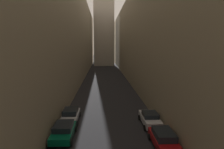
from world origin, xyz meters
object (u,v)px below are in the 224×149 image
object	(u,v)px
parked_car_left_third	(64,131)
parked_car_left_far	(71,115)
parked_car_right_third	(164,139)
parked_car_right_far	(150,118)

from	to	relation	value
parked_car_left_third	parked_car_left_far	size ratio (longest dim) A/B	1.00
parked_car_right_third	parked_car_right_far	xyz separation A→B (m)	(-0.00, 4.82, -0.05)
parked_car_right_far	parked_car_left_third	bearing A→B (deg)	106.69
parked_car_left_third	parked_car_left_far	distance (m)	4.04
parked_car_right_far	parked_car_left_far	bearing A→B (deg)	80.93
parked_car_right_third	parked_car_right_far	distance (m)	4.82
parked_car_right_third	parked_car_right_far	bearing A→B (deg)	0.00
parked_car_left_third	parked_car_right_third	size ratio (longest dim) A/B	0.95
parked_car_left_third	parked_car_right_far	world-z (taller)	parked_car_right_far
parked_car_left_third	parked_car_left_far	world-z (taller)	parked_car_left_far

